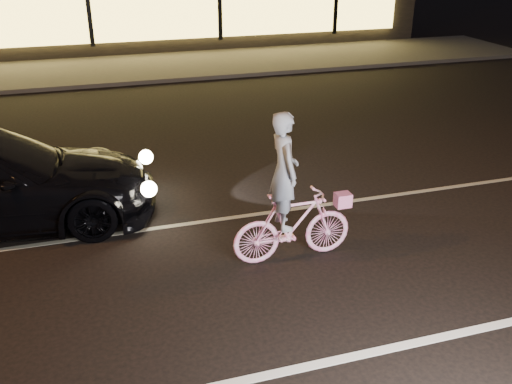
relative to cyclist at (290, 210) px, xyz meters
name	(u,v)px	position (x,y,z in m)	size (l,w,h in m)	color
ground	(153,308)	(-1.97, -0.60, -0.75)	(90.00, 90.00, 0.00)	black
lane_stripe_far	(135,231)	(-1.97, 1.40, -0.75)	(60.00, 0.10, 0.01)	gray
sidewalk	(97,71)	(-1.97, 12.40, -0.69)	(30.00, 4.00, 0.12)	#383533
cyclist	(290,210)	(0.00, 0.00, 0.00)	(1.68, 0.58, 2.12)	#FF3997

